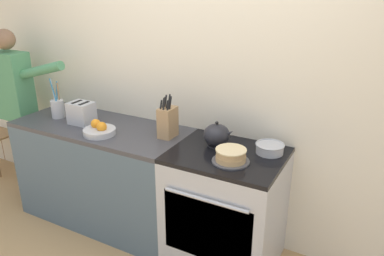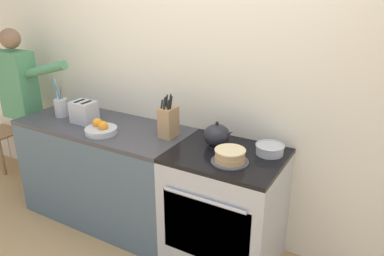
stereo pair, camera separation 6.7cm
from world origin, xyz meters
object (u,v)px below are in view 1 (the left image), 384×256
at_px(fruit_bowl, 99,130).
at_px(dining_chair, 2,126).
at_px(knife_block, 168,122).
at_px(mixing_bowl, 270,148).
at_px(utensil_crock, 58,108).
at_px(tea_kettle, 217,135).
at_px(stove_range, 225,208).
at_px(layer_cake, 231,156).
at_px(person_baker, 16,99).
at_px(toaster, 81,113).

distance_m(fruit_bowl, dining_chair, 1.90).
bearing_deg(dining_chair, knife_block, -23.61).
distance_m(mixing_bowl, utensil_crock, 1.84).
relative_size(mixing_bowl, knife_block, 0.61).
height_order(tea_kettle, dining_chair, tea_kettle).
xyz_separation_m(stove_range, mixing_bowl, (0.25, 0.15, 0.48)).
xyz_separation_m(knife_block, utensil_crock, (-1.06, -0.08, -0.03)).
distance_m(layer_cake, mixing_bowl, 0.31).
height_order(tea_kettle, mixing_bowl, tea_kettle).
bearing_deg(utensil_crock, layer_cake, -3.22).
relative_size(stove_range, utensil_crock, 2.53).
height_order(stove_range, person_baker, person_baker).
relative_size(layer_cake, mixing_bowl, 1.25).
height_order(mixing_bowl, person_baker, person_baker).
height_order(utensil_crock, person_baker, person_baker).
height_order(tea_kettle, person_baker, person_baker).
xyz_separation_m(stove_range, tea_kettle, (-0.12, 0.09, 0.52)).
xyz_separation_m(mixing_bowl, person_baker, (-2.41, -0.12, 0.03)).
xyz_separation_m(person_baker, dining_chair, (-0.65, 0.24, -0.47)).
xyz_separation_m(toaster, person_baker, (-0.87, 0.05, -0.02)).
xyz_separation_m(layer_cake, knife_block, (-0.59, 0.17, 0.08)).
relative_size(tea_kettle, utensil_crock, 0.66).
height_order(toaster, dining_chair, toaster).
xyz_separation_m(tea_kettle, mixing_bowl, (0.37, 0.06, -0.04)).
bearing_deg(tea_kettle, person_baker, -178.09).
distance_m(knife_block, dining_chair, 2.36).
height_order(utensil_crock, toaster, utensil_crock).
relative_size(knife_block, dining_chair, 0.39).
relative_size(knife_block, utensil_crock, 0.93).
distance_m(mixing_bowl, person_baker, 2.41).
bearing_deg(utensil_crock, knife_block, 4.25).
xyz_separation_m(stove_range, toaster, (-1.29, -0.03, 0.53)).
bearing_deg(utensil_crock, stove_range, 0.49).
bearing_deg(toaster, stove_range, 1.22).
bearing_deg(dining_chair, toaster, -29.50).
height_order(tea_kettle, toaster, tea_kettle).
relative_size(stove_range, mixing_bowl, 4.44).
xyz_separation_m(mixing_bowl, knife_block, (-0.77, -0.08, 0.08)).
xyz_separation_m(layer_cake, person_baker, (-2.23, 0.13, 0.03)).
bearing_deg(person_baker, layer_cake, 10.04).
height_order(mixing_bowl, knife_block, knife_block).
bearing_deg(stove_range, utensil_crock, -179.51).
bearing_deg(fruit_bowl, knife_block, 23.17).
height_order(layer_cake, person_baker, person_baker).
bearing_deg(dining_chair, fruit_bowl, -31.39).
distance_m(tea_kettle, mixing_bowl, 0.38).
bearing_deg(tea_kettle, toaster, -174.26).
distance_m(stove_range, dining_chair, 2.82).
distance_m(layer_cake, person_baker, 2.23).
bearing_deg(tea_kettle, stove_range, -36.89).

